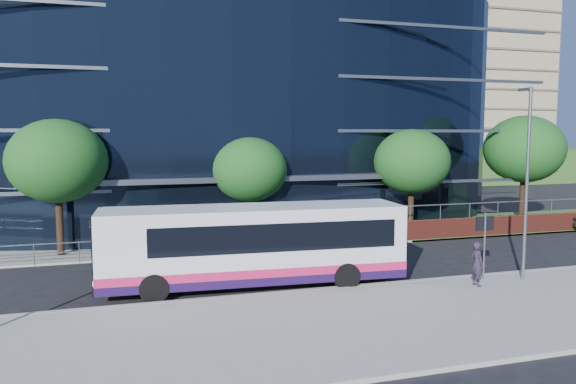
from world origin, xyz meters
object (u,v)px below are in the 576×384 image
object	(u,v)px
tree_far_c	(412,162)
city_bus	(256,245)
tree_dist_e	(408,147)
tree_far_b	(249,170)
pedestrian	(477,264)
street_sign	(485,232)
tree_far_a	(57,161)
tree_dist_f	(507,149)
streetlight_east	(527,178)
tree_far_d	(524,149)

from	to	relation	value
tree_far_c	city_bus	world-z (taller)	tree_far_c
tree_dist_e	city_bus	distance (m)	48.98
tree_far_b	pedestrian	distance (m)	14.00
tree_dist_e	street_sign	bearing A→B (deg)	-115.12
tree_far_c	tree_dist_e	xyz separation A→B (m)	(17.00, 31.00, 0.00)
tree_far_a	tree_far_c	xyz separation A→B (m)	(20.00, 0.00, -0.33)
tree_dist_f	street_sign	bearing A→B (deg)	-129.16
pedestrian	tree_dist_e	bearing A→B (deg)	-26.03
streetlight_east	pedestrian	world-z (taller)	streetlight_east
tree_far_b	tree_dist_f	bearing A→B (deg)	37.08
tree_far_a	tree_far_b	size ratio (longest dim) A/B	1.15
tree_far_c	pedestrian	distance (m)	12.48
streetlight_east	street_sign	bearing A→B (deg)	158.64
tree_far_a	tree_dist_e	world-z (taller)	tree_far_a
tree_far_b	streetlight_east	size ratio (longest dim) A/B	0.76
tree_far_b	tree_far_d	bearing A→B (deg)	1.51
tree_far_b	tree_far_a	bearing A→B (deg)	-177.14
tree_far_b	tree_dist_e	size ratio (longest dim) A/B	0.93
tree_far_d	tree_dist_e	xyz separation A→B (m)	(8.00, 30.00, -0.65)
tree_far_b	city_bus	world-z (taller)	tree_far_b
tree_dist_e	streetlight_east	size ratio (longest dim) A/B	0.81
street_sign	tree_far_c	bearing A→B (deg)	76.71
tree_far_a	tree_far_d	world-z (taller)	tree_far_d
city_bus	tree_far_b	bearing A→B (deg)	81.95
tree_far_d	tree_far_a	bearing A→B (deg)	-178.03
tree_dist_f	tree_far_c	bearing A→B (deg)	-135.00
tree_dist_f	tree_far_a	bearing A→B (deg)	-148.09
tree_far_a	streetlight_east	bearing A→B (deg)	-30.46
tree_far_c	tree_far_b	bearing A→B (deg)	177.14
street_sign	tree_far_a	bearing A→B (deg)	148.83
tree_far_d	city_bus	size ratio (longest dim) A/B	0.60
tree_dist_e	tree_far_b	bearing A→B (deg)	-131.52
tree_far_a	tree_far_b	xyz separation A→B (m)	(10.00, 0.50, -0.65)
tree_far_a	streetlight_east	size ratio (longest dim) A/B	0.87
tree_dist_e	tree_far_d	bearing A→B (deg)	-104.93
city_bus	pedestrian	world-z (taller)	city_bus
street_sign	city_bus	world-z (taller)	city_bus
tree_far_a	tree_far_b	distance (m)	10.03
tree_far_a	tree_far_d	bearing A→B (deg)	1.97
tree_far_c	city_bus	distance (m)	14.82
tree_far_c	tree_far_d	distance (m)	9.08
tree_far_b	city_bus	bearing A→B (deg)	-101.42
tree_far_a	city_bus	xyz separation A→B (m)	(8.18, -8.50, -3.11)
tree_far_b	tree_far_c	world-z (taller)	tree_far_c
tree_far_c	tree_dist_f	distance (m)	46.67
tree_far_d	streetlight_east	distance (m)	15.77
tree_dist_f	pedestrian	xyz separation A→B (m)	(-36.46, -44.47, -3.16)
tree_dist_f	streetlight_east	xyz separation A→B (m)	(-34.00, -44.17, 0.23)
street_sign	pedestrian	world-z (taller)	street_sign
tree_far_a	pedestrian	distance (m)	20.48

